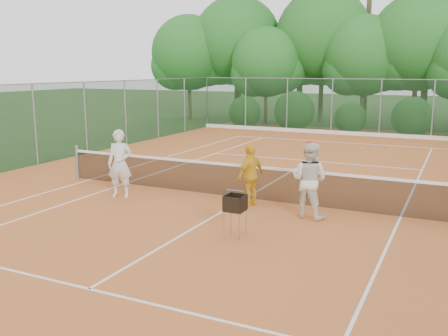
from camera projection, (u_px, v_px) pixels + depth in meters
The scene contains 13 objects.
ground at pixel (244, 199), 13.80m from camera, with size 120.00×120.00×0.00m, color #234418.
clay_court at pixel (244, 199), 13.80m from camera, with size 18.00×36.00×0.02m, color #BD632B.
tennis_net at pixel (245, 181), 13.70m from camera, with size 11.97×0.10×1.10m.
player_white at pixel (120, 164), 13.85m from camera, with size 0.69×0.45×1.89m, color silver.
player_center_grp at pixel (309, 180), 11.93m from camera, with size 1.00×0.83×1.87m.
player_yellow at pixel (251, 175), 13.01m from camera, with size 0.95×0.39×1.62m, color gold.
ball_hopper at pixel (235, 204), 10.54m from camera, with size 0.40×0.40×0.92m.
stray_ball_a at pixel (361, 149), 22.25m from camera, with size 0.07×0.07×0.07m, color yellow.
stray_ball_b at pixel (391, 148), 22.32m from camera, with size 0.07×0.07×0.07m, color yellow.
stray_ball_c at pixel (376, 149), 22.26m from camera, with size 0.07×0.07×0.07m, color yellow.
court_markings at pixel (244, 199), 13.80m from camera, with size 11.03×23.83×0.01m.
fence_back at pixel (356, 107), 26.76m from camera, with size 18.07×0.07×3.00m.
tropical_treeline at pixel (400, 42), 30.06m from camera, with size 32.10×8.49×15.03m.
Camera 1 is at (5.28, -12.29, 3.56)m, focal length 40.00 mm.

